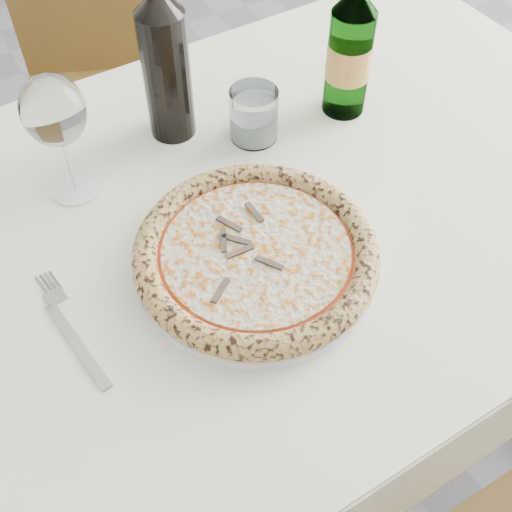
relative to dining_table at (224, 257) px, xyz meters
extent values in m
cube|color=slate|center=(0.00, 0.17, -0.68)|extent=(5.00, 6.00, 0.02)
cube|color=brown|center=(0.00, 0.00, 0.06)|extent=(1.40, 0.82, 0.04)
cube|color=white|center=(0.00, 0.00, 0.09)|extent=(1.46, 0.88, 0.01)
cube|color=white|center=(0.00, 0.42, -0.03)|extent=(1.44, 0.01, 0.22)
cube|color=white|center=(0.00, -0.42, -0.03)|extent=(1.44, 0.01, 0.22)
cylinder|color=brown|center=(0.63, 0.33, -0.31)|extent=(0.06, 0.06, 0.71)
cube|color=brown|center=(0.04, 0.70, -0.22)|extent=(0.51, 0.51, 0.04)
cylinder|color=brown|center=(0.26, 0.79, -0.45)|extent=(0.04, 0.04, 0.43)
cylinder|color=brown|center=(0.13, 0.48, -0.45)|extent=(0.04, 0.04, 0.43)
cylinder|color=brown|center=(-0.05, 0.92, -0.45)|extent=(0.04, 0.04, 0.43)
cylinder|color=brown|center=(-0.18, 0.61, -0.45)|extent=(0.04, 0.04, 0.43)
cylinder|color=white|center=(0.00, -0.10, 0.10)|extent=(0.33, 0.33, 0.01)
torus|color=white|center=(0.00, -0.10, 0.10)|extent=(0.32, 0.32, 0.01)
cylinder|color=#E1C054|center=(0.00, -0.10, 0.11)|extent=(0.32, 0.32, 0.01)
torus|color=tan|center=(0.00, -0.10, 0.12)|extent=(0.33, 0.33, 0.03)
cylinder|color=red|center=(0.00, -0.10, 0.12)|extent=(0.27, 0.27, 0.00)
cylinder|color=beige|center=(0.00, -0.10, 0.12)|extent=(0.25, 0.25, 0.00)
cube|color=#42322D|center=(0.03, -0.10, 0.12)|extent=(0.04, 0.01, 0.00)
cube|color=#42322D|center=(0.03, -0.06, 0.12)|extent=(0.03, 0.04, 0.00)
cube|color=#42322D|center=(-0.02, -0.03, 0.12)|extent=(0.02, 0.04, 0.00)
cube|color=#42322D|center=(-0.03, -0.08, 0.12)|extent=(0.04, 0.02, 0.00)
cube|color=#42322D|center=(-0.05, -0.13, 0.12)|extent=(0.04, 0.02, 0.00)
cube|color=#42322D|center=(-0.02, -0.18, 0.12)|extent=(0.02, 0.04, 0.00)
cube|color=#42322D|center=(0.03, -0.13, 0.12)|extent=(0.03, 0.04, 0.00)
cube|color=gray|center=(-0.26, -0.10, 0.09)|extent=(0.03, 0.15, 0.00)
cube|color=gray|center=(-0.26, -0.01, 0.09)|extent=(0.03, 0.03, 0.00)
cylinder|color=gray|center=(-0.26, 0.02, 0.09)|extent=(0.00, 0.04, 0.00)
cylinder|color=gray|center=(-0.26, 0.02, 0.09)|extent=(0.00, 0.04, 0.00)
cylinder|color=gray|center=(-0.25, 0.02, 0.09)|extent=(0.00, 0.04, 0.00)
cylinder|color=gray|center=(-0.25, 0.02, 0.09)|extent=(0.00, 0.04, 0.00)
cylinder|color=white|center=(-0.16, 0.16, 0.09)|extent=(0.08, 0.08, 0.00)
cylinder|color=white|center=(-0.16, 0.16, 0.14)|extent=(0.01, 0.01, 0.10)
ellipsoid|color=silver|center=(-0.16, 0.16, 0.24)|extent=(0.09, 0.09, 0.10)
cylinder|color=silver|center=(0.13, 0.14, 0.13)|extent=(0.08, 0.08, 0.09)
cylinder|color=white|center=(0.13, 0.14, 0.11)|extent=(0.07, 0.07, 0.04)
cylinder|color=#32752D|center=(0.30, 0.12, 0.18)|extent=(0.07, 0.07, 0.18)
cylinder|color=#EBCA4C|center=(0.30, 0.12, 0.18)|extent=(0.07, 0.07, 0.06)
cylinder|color=black|center=(0.03, 0.21, 0.19)|extent=(0.07, 0.07, 0.21)
camera|label=1|loc=(-0.27, -0.57, 0.77)|focal=45.00mm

